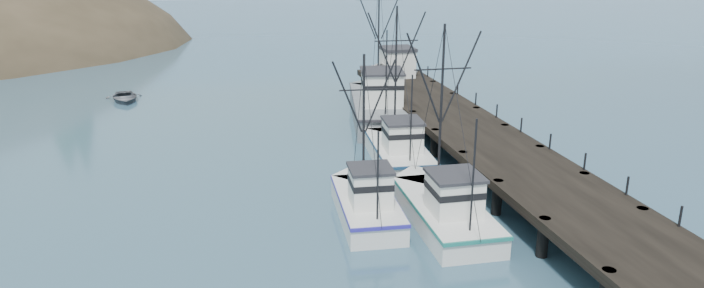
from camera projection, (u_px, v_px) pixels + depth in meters
name	position (u px, v px, depth m)	size (l,w,h in m)	color
pier	(470.00, 131.00, 43.87)	(6.00, 44.00, 2.00)	black
trawler_near	(443.00, 208.00, 33.32)	(3.57, 10.47, 10.76)	silver
trawler_mid	(366.00, 203.00, 34.01)	(3.44, 8.90, 9.14)	silver
trawler_far	(397.00, 149.00, 42.83)	(3.95, 10.37, 10.71)	silver
work_vessel	(379.00, 105.00, 52.93)	(6.74, 15.34, 12.81)	slate
pier_shed	(397.00, 62.00, 60.07)	(3.00, 3.20, 2.80)	silver
pickup_truck	(393.00, 69.00, 60.20)	(2.30, 4.98, 1.38)	silver
motorboat	(125.00, 101.00, 59.39)	(3.40, 4.75, 0.98)	#505359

